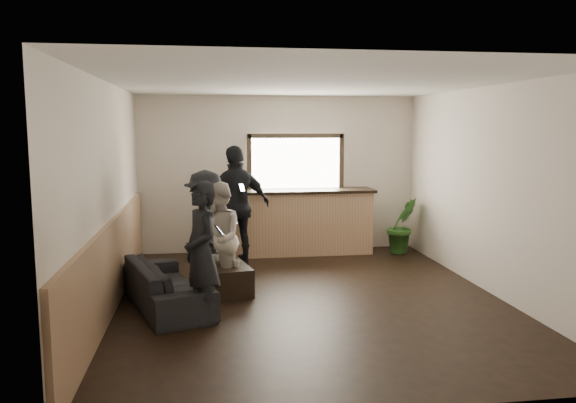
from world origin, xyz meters
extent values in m
cube|color=black|center=(0.00, 0.00, 0.00)|extent=(5.00, 6.00, 0.01)
cube|color=silver|center=(0.00, 0.00, 2.80)|extent=(5.00, 6.00, 0.01)
cube|color=silver|center=(0.00, 3.00, 1.40)|extent=(5.00, 0.01, 2.80)
cube|color=silver|center=(0.00, -3.00, 1.40)|extent=(5.00, 0.01, 2.80)
cube|color=silver|center=(-2.50, 0.00, 1.40)|extent=(0.01, 6.00, 2.80)
cube|color=silver|center=(2.50, 0.00, 1.40)|extent=(0.01, 6.00, 2.80)
cube|color=tan|center=(-2.47, 0.00, 0.55)|extent=(0.06, 5.90, 1.10)
cube|color=tan|center=(0.30, 2.68, 0.55)|extent=(2.60, 0.60, 1.10)
cube|color=black|center=(0.30, 2.68, 1.12)|extent=(2.70, 0.68, 0.05)
cube|color=white|center=(0.30, 2.96, 1.60)|extent=(1.60, 0.06, 0.90)
cube|color=#3F3326|center=(0.30, 2.93, 2.09)|extent=(1.72, 0.08, 0.08)
cube|color=#3F3326|center=(-0.54, 2.93, 1.60)|extent=(0.08, 0.08, 1.06)
cube|color=#3F3326|center=(1.14, 2.93, 1.60)|extent=(0.08, 0.08, 1.06)
imported|color=black|center=(-1.83, -0.03, 0.28)|extent=(1.31, 2.05, 0.56)
cube|color=black|center=(-1.03, 0.47, 0.19)|extent=(0.65, 0.95, 0.39)
imported|color=silver|center=(-1.20, 0.65, 0.43)|extent=(0.17, 0.17, 0.10)
imported|color=silver|center=(-0.93, 0.30, 0.43)|extent=(0.12, 0.12, 0.10)
imported|color=#2D6623|center=(2.15, 2.45, 0.50)|extent=(0.64, 0.56, 1.00)
imported|color=black|center=(-1.38, -0.71, 0.82)|extent=(0.59, 0.70, 1.64)
cube|color=black|center=(-1.17, -0.63, 1.07)|extent=(0.11, 0.10, 0.12)
cube|color=white|center=(-1.17, -0.64, 1.07)|extent=(0.09, 0.09, 0.11)
imported|color=beige|center=(-1.16, 0.36, 0.76)|extent=(0.64, 0.79, 1.53)
cube|color=black|center=(-0.94, 0.38, 1.02)|extent=(0.10, 0.08, 0.12)
cube|color=white|center=(-0.94, 0.37, 1.02)|extent=(0.08, 0.07, 0.11)
imported|color=black|center=(-1.32, 1.08, 0.82)|extent=(0.73, 1.12, 1.63)
cube|color=black|center=(-1.10, 1.11, 1.03)|extent=(0.10, 0.08, 0.12)
cube|color=white|center=(-1.10, 1.10, 1.04)|extent=(0.08, 0.07, 0.11)
imported|color=black|center=(-0.82, 1.98, 0.98)|extent=(1.24, 0.84, 1.95)
cube|color=black|center=(-0.75, 1.77, 1.30)|extent=(0.10, 0.11, 0.12)
cube|color=white|center=(-0.75, 1.76, 1.30)|extent=(0.09, 0.09, 0.11)
camera|label=1|loc=(-1.31, -7.04, 2.24)|focal=35.00mm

